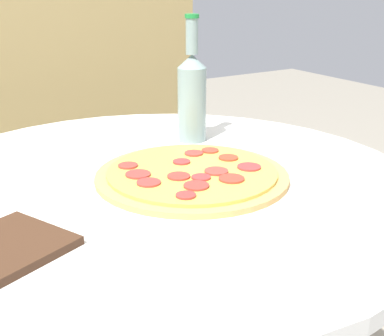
% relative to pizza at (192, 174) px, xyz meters
% --- Properties ---
extents(table, '(0.95, 0.95, 0.72)m').
position_rel_pizza_xyz_m(table, '(-0.06, 0.03, -0.16)').
color(table, silver).
rests_on(table, ground_plane).
extents(fence_panel, '(1.24, 0.04, 1.67)m').
position_rel_pizza_xyz_m(fence_panel, '(-0.06, 0.91, 0.10)').
color(fence_panel, tan).
rests_on(fence_panel, ground_plane).
extents(pizza, '(0.34, 0.34, 0.02)m').
position_rel_pizza_xyz_m(pizza, '(0.00, 0.00, 0.00)').
color(pizza, tan).
rests_on(pizza, table).
extents(beer_bottle, '(0.06, 0.06, 0.27)m').
position_rel_pizza_xyz_m(beer_bottle, '(0.12, 0.20, 0.09)').
color(beer_bottle, gray).
rests_on(beer_bottle, table).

